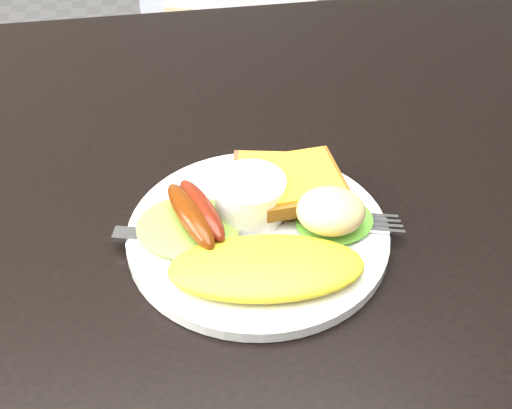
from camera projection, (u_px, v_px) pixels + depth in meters
The scene contains 13 objects.
dining_table at pixel (231, 218), 0.67m from camera, with size 1.20×0.80×0.04m, color black.
dining_chair at pixel (240, 57), 1.46m from camera, with size 0.40×0.40×0.05m, color tan.
plate at pixel (258, 235), 0.61m from camera, with size 0.22×0.22×0.01m, color white.
lettuce_left at pixel (188, 227), 0.60m from camera, with size 0.09×0.08×0.01m, color #578522.
lettuce_right at pixel (334, 220), 0.61m from camera, with size 0.07×0.06×0.01m, color #479233.
omelette at pixel (266, 268), 0.56m from camera, with size 0.16×0.07×0.02m, color yellow.
sausage_a at pixel (190, 215), 0.59m from camera, with size 0.02×0.09×0.02m, color #652806.
sausage_b at pixel (202, 210), 0.60m from camera, with size 0.02×0.08×0.02m, color #6B1C05.
ramekin at pixel (250, 197), 0.61m from camera, with size 0.06×0.06×0.04m, color white.
toast_a at pixel (277, 184), 0.64m from camera, with size 0.08×0.08×0.01m, color brown.
toast_b at pixel (298, 182), 0.62m from camera, with size 0.08×0.08×0.01m, color brown.
potato_salad at pixel (331, 211), 0.59m from camera, with size 0.06×0.05×0.03m, color beige.
fork at pixel (221, 241), 0.59m from camera, with size 0.18×0.01×0.00m, color #ADAFB7.
Camera 1 is at (-0.06, -0.49, 1.17)m, focal length 50.00 mm.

